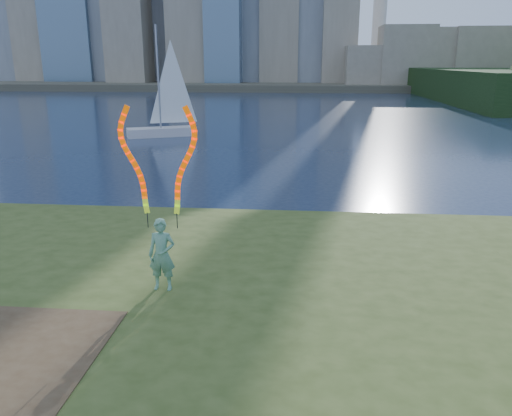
# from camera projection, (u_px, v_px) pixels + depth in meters

# --- Properties ---
(ground) EXTENTS (320.00, 320.00, 0.00)m
(ground) POSITION_uv_depth(u_px,v_px,m) (185.00, 309.00, 10.58)
(ground) COLOR #1A2741
(ground) RESTS_ON ground
(grassy_knoll) EXTENTS (20.00, 18.00, 0.80)m
(grassy_knoll) POSITION_uv_depth(u_px,v_px,m) (153.00, 356.00, 8.30)
(grassy_knoll) COLOR #39491A
(grassy_knoll) RESTS_ON ground
(far_shore) EXTENTS (320.00, 40.00, 1.20)m
(far_shore) POSITION_uv_depth(u_px,v_px,m) (290.00, 84.00, 101.17)
(far_shore) COLOR #4C4738
(far_shore) RESTS_ON ground
(woman_with_ribbons) EXTENTS (1.97, 0.34, 3.83)m
(woman_with_ribbons) POSITION_uv_depth(u_px,v_px,m) (161.00, 217.00, 9.33)
(woman_with_ribbons) COLOR #116A35
(woman_with_ribbons) RESTS_ON grassy_knoll
(sailboat) EXTENTS (4.82, 3.23, 7.43)m
(sailboat) POSITION_uv_depth(u_px,v_px,m) (164.00, 118.00, 34.61)
(sailboat) COLOR silver
(sailboat) RESTS_ON ground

